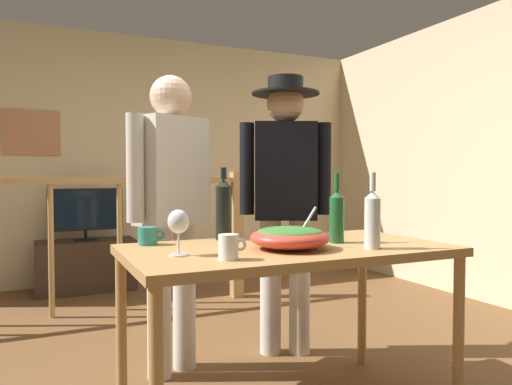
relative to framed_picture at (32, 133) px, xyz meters
name	(u,v)px	position (x,y,z in m)	size (l,w,h in m)	color
ground_plane	(232,381)	(0.96, -2.77, -1.52)	(7.35, 7.35, 0.00)	brown
back_wall	(133,159)	(0.96, 0.06, -0.24)	(5.30, 0.10, 2.57)	beige
side_wall_right	(466,156)	(3.61, -1.92, -0.24)	(0.10, 4.24, 2.57)	beige
framed_picture	(32,133)	(0.00, 0.00, 0.00)	(0.51, 0.03, 0.43)	#C27D54
stair_railing	(115,225)	(0.61, -1.10, -0.82)	(3.20, 0.10, 1.14)	#B2844C
tv_console	(86,266)	(0.45, -0.29, -1.28)	(0.90, 0.40, 0.49)	#38281E
flat_screen_tv	(86,210)	(0.45, -0.32, -0.74)	(0.68, 0.12, 0.50)	black
serving_table	(288,262)	(1.06, -3.21, -0.81)	(1.46, 0.79, 0.79)	#B2844C
salad_bowl	(290,236)	(1.03, -3.29, -0.68)	(0.35, 0.35, 0.18)	#CC3D2D
wine_glass	(178,223)	(0.53, -3.26, -0.60)	(0.09, 0.09, 0.19)	silver
wine_bottle_clear	(372,218)	(1.36, -3.44, -0.60)	(0.07, 0.07, 0.34)	silver
wine_bottle_green	(337,215)	(1.32, -3.22, -0.60)	(0.07, 0.07, 0.33)	#1E5628
wine_bottle_dark	(224,209)	(0.87, -2.89, -0.58)	(0.08, 0.08, 0.36)	black
mug_white	(229,247)	(0.68, -3.43, -0.68)	(0.11, 0.08, 0.10)	white
mug_teal	(148,236)	(0.49, -2.91, -0.69)	(0.13, 0.09, 0.08)	teal
person_standing_left	(171,199)	(0.70, -2.52, -0.54)	(0.52, 0.36, 1.66)	beige
person_standing_right	(285,189)	(1.42, -2.52, -0.49)	(0.52, 0.42, 1.71)	beige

